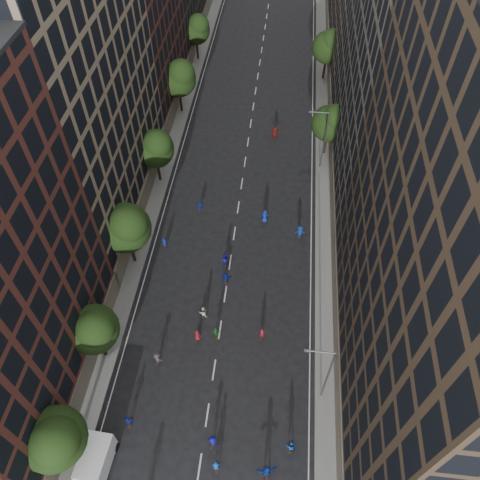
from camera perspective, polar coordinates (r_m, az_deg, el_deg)
The scene contains 35 objects.
ground at distance 63.84m, azimuth 0.18°, elevation 6.60°, with size 240.00×240.00×0.00m, color black.
sidewalk_left at distance 71.20m, azimuth -9.03°, elevation 11.42°, with size 4.00×105.00×0.15m, color slate.
sidewalk_right at distance 69.61m, azimuth 10.86°, elevation 10.06°, with size 4.00×105.00×0.15m, color slate.
bldg_left_b at distance 54.47m, azimuth -21.65°, elevation 16.96°, with size 14.00×26.00×34.00m, color #89725A.
bldg_left_c at distance 74.49m, azimuth -14.43°, elevation 25.09°, with size 14.00×20.00×28.00m, color #52261F.
bldg_right_a at distance 36.40m, azimuth 26.92°, elevation -2.94°, with size 14.00×30.00×36.00m, color #453425.
bldg_right_b at distance 58.80m, azimuth 20.58°, elevation 19.25°, with size 14.00×28.00×33.00m, color #5D564D.
tree_left_0 at distance 42.42m, azimuth -21.67°, elevation -21.67°, with size 5.20×5.20×8.83m.
tree_left_1 at distance 46.10m, azimuth -17.34°, elevation -10.31°, with size 4.80×4.80×8.21m.
tree_left_2 at distance 51.76m, azimuth -13.67°, elevation 1.59°, with size 5.60×5.60×9.45m.
tree_left_3 at distance 61.69m, azimuth -10.25°, elevation 11.05°, with size 5.00×5.00×8.58m.
tree_left_4 at distance 74.17m, azimuth -7.44°, elevation 19.08°, with size 5.40×5.40×9.08m.
tree_left_5 at distance 88.14m, azimuth -5.30°, elevation 24.28°, with size 4.80×4.80×8.33m.
tree_right_a at distance 66.45m, azimuth 11.03°, elevation 13.95°, with size 5.00×5.00×8.39m.
tree_right_b at distance 83.30m, azimuth 10.81°, elevation 22.25°, with size 5.20×5.20×8.83m.
streetlamp_near at distance 43.27m, azimuth 10.45°, elevation -15.62°, with size 2.64×0.22×9.06m.
streetlamp_far at distance 64.34m, azimuth 10.10°, elevation 12.22°, with size 2.64×0.22×9.06m.
cargo_van at distance 45.69m, azimuth -17.39°, elevation -24.83°, with size 2.71×5.28×2.74m.
skater_1 at distance 44.54m, azimuth -2.95°, elevation -25.81°, with size 0.69×0.45×1.89m, color #164DB4.
skater_2 at distance 45.19m, azimuth 6.19°, elevation -23.68°, with size 0.87×0.68×1.80m, color #154CAD.
skater_3 at distance 45.18m, azimuth -3.32°, elevation -23.35°, with size 1.09×0.62×1.68m, color #11118D.
skater_4 at distance 46.79m, azimuth -13.42°, elevation -20.69°, with size 0.96×0.40×1.64m, color #122099.
skater_5 at distance 44.45m, azimuth 3.30°, elevation -26.33°, with size 1.77×0.56×1.91m, color #13339D.
skater_6 at distance 49.37m, azimuth -5.22°, elevation -11.49°, with size 0.77×0.50×1.57m, color maroon.
skater_7 at distance 49.32m, azimuth 2.68°, elevation -11.30°, with size 0.57×0.38×1.58m, color maroon.
skater_8 at distance 50.54m, azimuth -4.52°, elevation -8.82°, with size 0.85×0.66×1.74m, color silver.
skater_9 at distance 48.69m, azimuth -10.04°, elevation -14.04°, with size 1.04×0.60×1.61m, color #3C3B40.
skater_10 at distance 49.31m, azimuth -2.93°, elevation -11.25°, with size 0.97×0.40×1.65m, color #206B29.
skater_11 at distance 53.01m, azimuth -1.77°, elevation -4.63°, with size 1.40×0.45×1.51m, color navy.
skater_12 at distance 58.70m, azimuth 3.04°, elevation 2.89°, with size 0.93×0.61×1.91m, color #152AAB.
skater_13 at distance 56.79m, azimuth -9.19°, elevation -0.33°, with size 0.57×0.37×1.56m, color #1325A0.
skater_14 at distance 54.34m, azimuth -1.90°, elevation -2.41°, with size 0.88×0.69×1.82m, color #1618B8.
skater_15 at distance 57.39m, azimuth 7.30°, elevation 0.95°, with size 1.21×0.69×1.87m, color navy.
skater_16 at distance 60.30m, azimuth -4.93°, elevation 4.15°, with size 0.93×0.39×1.59m, color #1537B0.
skater_17 at distance 71.29m, azimuth 4.27°, elevation 12.91°, with size 1.76×0.56×1.90m, color maroon.
Camera 1 is at (4.66, -5.87, 44.16)m, focal length 35.00 mm.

